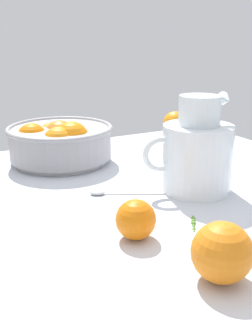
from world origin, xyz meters
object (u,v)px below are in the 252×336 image
at_px(fruit_bowl, 60,141).
at_px(loose_orange_1, 222,252).
at_px(juice_pitcher, 197,158).
at_px(loose_orange_4, 136,220).
at_px(spoon, 117,193).
at_px(loose_orange_0, 203,129).
at_px(loose_orange_3, 175,123).

relative_size(fruit_bowl, loose_orange_1, 3.23).
bearing_deg(juice_pitcher, loose_orange_1, -121.61).
xyz_separation_m(loose_orange_4, spoon, (0.06, 0.18, -0.03)).
relative_size(loose_orange_0, loose_orange_1, 0.99).
xyz_separation_m(juice_pitcher, loose_orange_3, (0.24, 0.43, -0.03)).
xyz_separation_m(fruit_bowl, spoon, (0.03, -0.27, -0.05)).
bearing_deg(loose_orange_0, spoon, -148.87).
bearing_deg(loose_orange_3, fruit_bowl, -166.11).
height_order(juice_pitcher, loose_orange_1, juice_pitcher).
height_order(juice_pitcher, spoon, juice_pitcher).
bearing_deg(loose_orange_0, loose_orange_3, 97.86).
bearing_deg(loose_orange_1, fruit_bowl, 90.97).
height_order(loose_orange_4, spoon, loose_orange_4).
bearing_deg(loose_orange_0, juice_pitcher, -130.37).
distance_m(fruit_bowl, spoon, 0.27).
xyz_separation_m(loose_orange_3, loose_orange_4, (-0.46, -0.56, -0.01)).
bearing_deg(loose_orange_4, loose_orange_0, 42.28).
xyz_separation_m(loose_orange_1, spoon, (0.02, 0.34, -0.04)).
height_order(loose_orange_1, loose_orange_3, loose_orange_1).
bearing_deg(loose_orange_1, loose_orange_3, 59.58).
bearing_deg(loose_orange_4, loose_orange_1, -74.91).
distance_m(fruit_bowl, loose_orange_4, 0.45).
height_order(loose_orange_3, loose_orange_4, loose_orange_3).
relative_size(fruit_bowl, loose_orange_0, 3.27).
bearing_deg(loose_orange_1, juice_pitcher, 58.39).
bearing_deg(loose_orange_3, loose_orange_1, -120.42).
relative_size(loose_orange_4, spoon, 0.42).
xyz_separation_m(juice_pitcher, loose_orange_4, (-0.22, -0.13, -0.04)).
xyz_separation_m(loose_orange_1, loose_orange_3, (0.42, 0.71, -0.00)).
bearing_deg(juice_pitcher, loose_orange_4, -149.46).
distance_m(juice_pitcher, loose_orange_3, 0.49).
height_order(loose_orange_3, spoon, loose_orange_3).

